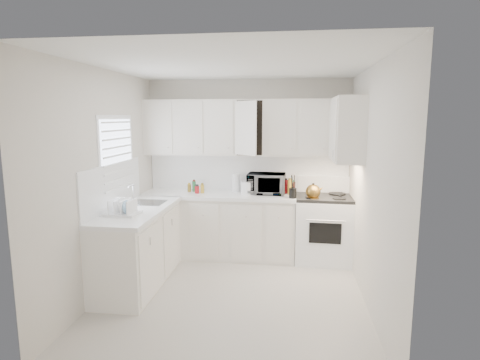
% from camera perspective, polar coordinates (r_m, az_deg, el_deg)
% --- Properties ---
extents(floor, '(3.20, 3.20, 0.00)m').
position_cam_1_polar(floor, '(4.79, -1.11, -16.30)').
color(floor, beige).
rests_on(floor, ground).
extents(ceiling, '(3.20, 3.20, 0.00)m').
position_cam_1_polar(ceiling, '(4.36, -1.22, 16.30)').
color(ceiling, white).
rests_on(ceiling, ground).
extents(wall_back, '(3.00, 0.00, 3.00)m').
position_cam_1_polar(wall_back, '(5.96, 1.10, 1.83)').
color(wall_back, silver).
rests_on(wall_back, ground).
extents(wall_front, '(3.00, 0.00, 3.00)m').
position_cam_1_polar(wall_front, '(2.85, -5.93, -6.25)').
color(wall_front, silver).
rests_on(wall_front, ground).
extents(wall_left, '(0.00, 3.20, 3.20)m').
position_cam_1_polar(wall_left, '(4.84, -19.01, -0.36)').
color(wall_left, silver).
rests_on(wall_left, ground).
extents(wall_right, '(0.00, 3.20, 3.20)m').
position_cam_1_polar(wall_right, '(4.43, 18.41, -1.17)').
color(wall_right, silver).
rests_on(wall_right, ground).
extents(window_blinds, '(0.06, 0.96, 1.06)m').
position_cam_1_polar(window_blinds, '(5.12, -17.22, 3.04)').
color(window_blinds, white).
rests_on(window_blinds, wall_left).
extents(lower_cabinets_back, '(2.22, 0.60, 0.90)m').
position_cam_1_polar(lower_cabinets_back, '(5.89, -3.04, -6.71)').
color(lower_cabinets_back, silver).
rests_on(lower_cabinets_back, floor).
extents(lower_cabinets_left, '(0.60, 1.60, 0.90)m').
position_cam_1_polar(lower_cabinets_left, '(5.10, -14.44, -9.53)').
color(lower_cabinets_left, silver).
rests_on(lower_cabinets_left, floor).
extents(countertop_back, '(2.24, 0.64, 0.05)m').
position_cam_1_polar(countertop_back, '(5.77, -3.10, -2.19)').
color(countertop_back, white).
rests_on(countertop_back, lower_cabinets_back).
extents(countertop_left, '(0.64, 1.62, 0.05)m').
position_cam_1_polar(countertop_left, '(4.97, -14.55, -4.33)').
color(countertop_left, white).
rests_on(countertop_left, lower_cabinets_left).
extents(backsplash_back, '(2.98, 0.02, 0.55)m').
position_cam_1_polar(backsplash_back, '(5.96, 1.09, 1.10)').
color(backsplash_back, white).
rests_on(backsplash_back, wall_back).
extents(backsplash_left, '(0.02, 1.60, 0.55)m').
position_cam_1_polar(backsplash_left, '(5.03, -17.86, -0.83)').
color(backsplash_left, white).
rests_on(backsplash_left, wall_left).
extents(upper_cabinets_back, '(3.00, 0.33, 0.80)m').
position_cam_1_polar(upper_cabinets_back, '(5.78, 0.93, 3.59)').
color(upper_cabinets_back, silver).
rests_on(upper_cabinets_back, wall_back).
extents(upper_cabinets_right, '(0.33, 0.90, 0.80)m').
position_cam_1_polar(upper_cabinets_right, '(5.18, 15.02, 2.65)').
color(upper_cabinets_right, silver).
rests_on(upper_cabinets_right, wall_right).
extents(sink, '(0.42, 0.38, 0.30)m').
position_cam_1_polar(sink, '(5.26, -13.20, -1.93)').
color(sink, gray).
rests_on(sink, countertop_left).
extents(stove, '(0.82, 0.68, 1.21)m').
position_cam_1_polar(stove, '(5.76, 12.09, -5.65)').
color(stove, white).
rests_on(stove, floor).
extents(tea_kettle, '(0.25, 0.21, 0.23)m').
position_cam_1_polar(tea_kettle, '(5.50, 10.51, -1.52)').
color(tea_kettle, olive).
rests_on(tea_kettle, stove).
extents(frying_pan, '(0.28, 0.43, 0.04)m').
position_cam_1_polar(frying_pan, '(5.86, 13.84, -1.90)').
color(frying_pan, black).
rests_on(frying_pan, stove).
extents(microwave, '(0.55, 0.32, 0.36)m').
position_cam_1_polar(microwave, '(5.72, 3.81, -0.20)').
color(microwave, gray).
rests_on(microwave, countertop_back).
extents(rice_cooker, '(0.28, 0.28, 0.22)m').
position_cam_1_polar(rice_cooker, '(5.70, 1.22, -0.95)').
color(rice_cooker, white).
rests_on(rice_cooker, countertop_back).
extents(paper_towel, '(0.12, 0.12, 0.27)m').
position_cam_1_polar(paper_towel, '(5.87, -0.59, -0.40)').
color(paper_towel, white).
rests_on(paper_towel, countertop_back).
extents(utensil_crock, '(0.13, 0.13, 0.33)m').
position_cam_1_polar(utensil_crock, '(5.45, 7.64, -0.88)').
color(utensil_crock, black).
rests_on(utensil_crock, countertop_back).
extents(dish_rack, '(0.39, 0.30, 0.21)m').
position_cam_1_polar(dish_rack, '(4.69, -16.67, -3.60)').
color(dish_rack, white).
rests_on(dish_rack, countertop_left).
extents(spice_left_0, '(0.06, 0.06, 0.13)m').
position_cam_1_polar(spice_left_0, '(5.98, -7.22, -0.98)').
color(spice_left_0, olive).
rests_on(spice_left_0, countertop_back).
extents(spice_left_1, '(0.06, 0.06, 0.13)m').
position_cam_1_polar(spice_left_1, '(5.88, -6.73, -1.15)').
color(spice_left_1, '#22683A').
rests_on(spice_left_1, countertop_back).
extents(spice_left_2, '(0.06, 0.06, 0.13)m').
position_cam_1_polar(spice_left_2, '(5.94, -5.82, -1.02)').
color(spice_left_2, '#AC161C').
rests_on(spice_left_2, countertop_back).
extents(spice_left_3, '(0.06, 0.06, 0.13)m').
position_cam_1_polar(spice_left_3, '(5.84, -5.30, -1.19)').
color(spice_left_3, gold).
rests_on(spice_left_3, countertop_back).
extents(sauce_right_0, '(0.06, 0.06, 0.19)m').
position_cam_1_polar(sauce_right_0, '(5.83, 6.62, -0.94)').
color(sauce_right_0, '#AC161C').
rests_on(sauce_right_0, countertop_back).
extents(sauce_right_1, '(0.06, 0.06, 0.19)m').
position_cam_1_polar(sauce_right_1, '(5.77, 7.16, -1.05)').
color(sauce_right_1, gold).
rests_on(sauce_right_1, countertop_back).
extents(sauce_right_2, '(0.06, 0.06, 0.19)m').
position_cam_1_polar(sauce_right_2, '(5.83, 7.71, -0.96)').
color(sauce_right_2, '#532217').
rests_on(sauce_right_2, countertop_back).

